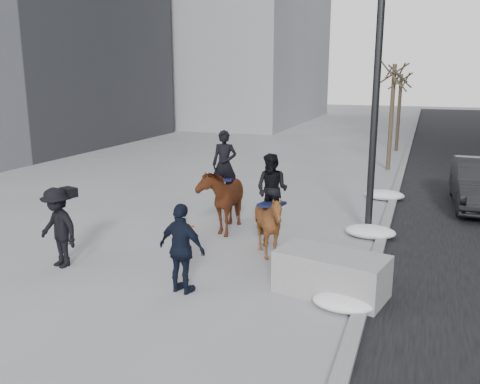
% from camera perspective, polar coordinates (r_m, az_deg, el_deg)
% --- Properties ---
extents(ground, '(120.00, 120.00, 0.00)m').
position_cam_1_polar(ground, '(10.83, -2.21, -9.13)').
color(ground, gray).
rests_on(ground, ground).
extents(curb, '(0.25, 90.00, 0.12)m').
position_cam_1_polar(curb, '(19.70, 17.26, 0.72)').
color(curb, gray).
rests_on(curb, ground).
extents(planter, '(2.22, 1.44, 0.82)m').
position_cam_1_polar(planter, '(9.88, 10.21, -9.04)').
color(planter, gray).
rests_on(planter, ground).
extents(tree_near, '(1.20, 1.20, 4.99)m').
position_cam_1_polar(tree_near, '(22.85, 16.67, 8.60)').
color(tree_near, '#3A2C22').
rests_on(tree_near, ground).
extents(tree_far, '(1.20, 1.20, 4.52)m').
position_cam_1_polar(tree_far, '(28.67, 17.43, 8.90)').
color(tree_far, '#352D1F').
rests_on(tree_far, ground).
extents(mounted_left, '(1.21, 2.16, 2.65)m').
position_cam_1_polar(mounted_left, '(13.54, -1.94, -0.15)').
color(mounted_left, '#4C280F').
rests_on(mounted_left, ground).
extents(mounted_right, '(1.51, 1.63, 2.37)m').
position_cam_1_polar(mounted_right, '(11.48, 3.40, -2.80)').
color(mounted_right, '#451E0D').
rests_on(mounted_right, ground).
extents(feeder, '(1.09, 0.95, 1.75)m').
position_cam_1_polar(feeder, '(9.71, -6.52, -6.35)').
color(feeder, black).
rests_on(feeder, ground).
extents(camera_crew, '(1.27, 0.95, 1.75)m').
position_cam_1_polar(camera_crew, '(11.60, -19.74, -3.75)').
color(camera_crew, black).
rests_on(camera_crew, ground).
extents(lamppost, '(0.25, 1.11, 9.09)m').
position_cam_1_polar(lamppost, '(13.31, 15.42, 16.55)').
color(lamppost, black).
rests_on(lamppost, ground).
extents(snow_piles, '(1.30, 9.37, 0.33)m').
position_cam_1_polar(snow_piles, '(13.96, 14.67, -3.69)').
color(snow_piles, white).
rests_on(snow_piles, ground).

